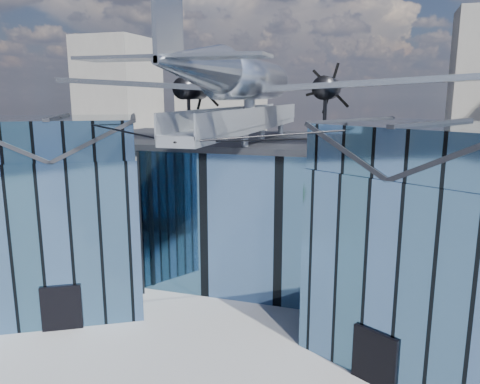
% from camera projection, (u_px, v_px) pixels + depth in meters
% --- Properties ---
extents(ground_plane, '(120.00, 120.00, 0.00)m').
position_uv_depth(ground_plane, '(230.00, 315.00, 28.23)').
color(ground_plane, gray).
extents(museum, '(32.88, 24.50, 17.60)m').
position_uv_depth(museum, '(256.00, 205.00, 32.53)').
color(museum, '#476D91').
rests_on(museum, ground).
extents(bg_towers, '(77.00, 24.50, 26.00)m').
position_uv_depth(bg_towers, '(342.00, 115.00, 72.90)').
color(bg_towers, gray).
rests_on(bg_towers, ground).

